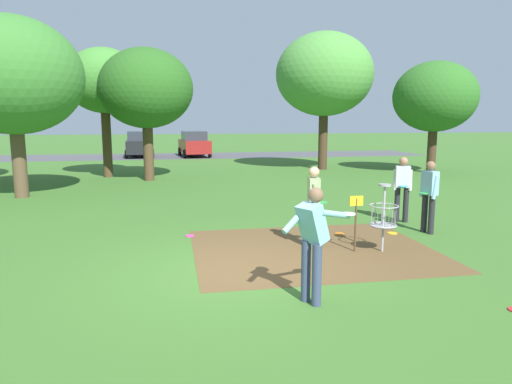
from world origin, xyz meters
The scene contains 18 objects.
ground_plane centered at (0.00, 0.00, 0.00)m, with size 160.00×160.00×0.00m, color #3D6B28.
dirt_tee_pad centered at (1.85, 1.16, 0.00)m, with size 4.90×4.05×0.01m, color brown.
disc_golf_basket centered at (3.14, 0.79, 0.75)m, with size 0.98×0.58×1.39m.
player_foreground_watching centered at (0.99, -1.52, 0.99)m, with size 1.16×0.50×1.71m.
player_throwing centered at (4.90, 3.24, 0.97)m, with size 0.50×0.45×1.71m.
player_waiting_left centered at (4.94, 2.03, 0.97)m, with size 0.43×0.49×1.71m.
player_waiting_right centered at (1.89, 1.30, 0.97)m, with size 0.42×0.49×1.71m.
frisbee_by_tee centered at (4.10, 2.11, 0.01)m, with size 0.24×0.24×0.02m, color gold.
frisbee_mid_grass centered at (2.85, 2.28, 0.01)m, with size 0.22×0.22×0.02m, color orange.
frisbee_far_left centered at (-0.62, 2.72, 0.01)m, with size 0.21×0.21×0.02m, color #E53D99.
tree_near_left centered at (7.03, 16.02, 5.00)m, with size 5.12×5.12×7.20m.
tree_near_right centered at (-1.99, 12.98, 3.97)m, with size 4.02×4.02×5.70m.
tree_mid_left centered at (-3.94, 14.61, 4.38)m, with size 3.46×3.46×5.90m.
tree_mid_center centered at (11.95, 13.52, 3.77)m, with size 4.08×4.08×5.53m.
tree_mid_right centered at (-6.13, 9.19, 4.09)m, with size 4.60×4.60×6.07m.
parking_lot_strip centered at (0.00, 26.81, 0.00)m, with size 36.00×6.00×0.01m, color #4C4C51.
parked_car_leftmost centered at (-3.29, 26.51, 0.92)m, with size 2.16×4.30×1.84m.
parked_car_center_left centered at (0.63, 26.09, 0.92)m, with size 2.32×4.37×1.84m.
Camera 1 is at (-0.96, -7.64, 2.66)m, focal length 32.08 mm.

